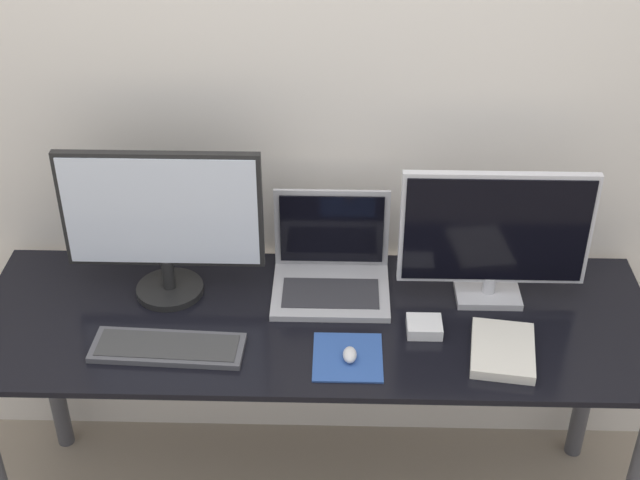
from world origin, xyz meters
TOP-DOWN VIEW (x-y plane):
  - wall_back at (0.00, 0.69)m, footprint 7.00×0.05m
  - desk at (0.00, 0.31)m, footprint 1.87×0.63m
  - monitor_left at (-0.42, 0.42)m, footprint 0.55×0.19m
  - monitor_right at (0.49, 0.43)m, footprint 0.52×0.13m
  - laptop at (0.04, 0.48)m, footprint 0.33×0.26m
  - keyboard at (-0.38, 0.17)m, footprint 0.41×0.15m
  - mousepad at (0.09, 0.15)m, footprint 0.18×0.19m
  - mouse at (0.09, 0.14)m, footprint 0.04×0.06m
  - book at (0.49, 0.17)m, footprint 0.19×0.24m
  - power_brick at (0.30, 0.26)m, footprint 0.09×0.08m

SIDE VIEW (x-z plane):
  - desk at x=0.00m, z-range 0.26..1.02m
  - mousepad at x=0.09m, z-range 0.76..0.77m
  - keyboard at x=-0.38m, z-range 0.76..0.78m
  - book at x=0.49m, z-range 0.76..0.79m
  - power_brick at x=0.30m, z-range 0.76..0.80m
  - mouse at x=0.09m, z-range 0.77..0.80m
  - laptop at x=0.04m, z-range 0.70..0.96m
  - monitor_right at x=0.49m, z-range 0.77..1.17m
  - monitor_left at x=-0.42m, z-range 0.78..1.23m
  - wall_back at x=0.00m, z-range 0.00..2.50m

